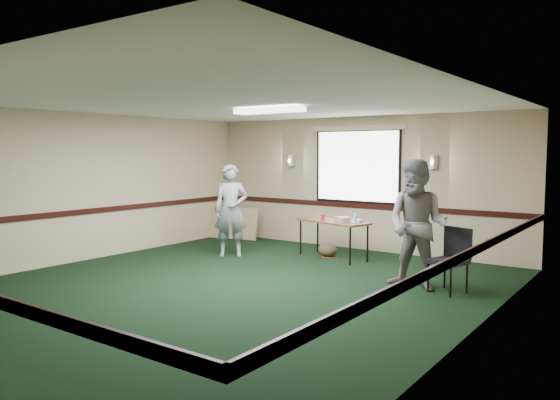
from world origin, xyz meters
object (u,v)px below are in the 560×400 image
Objects in this scene: projector at (344,219)px; person_right at (417,225)px; folding_table at (333,223)px; person_left at (231,210)px; conference_chair at (452,254)px.

person_right is at bearing -5.38° from projector.
folding_table is 0.87× the size of person_left.
folding_table is 0.29m from projector.
conference_chair is 0.49× the size of person_right.
folding_table is 1.67× the size of conference_chair.
conference_chair is 0.52× the size of person_left.
person_right reaches higher than person_left.
person_right is (2.15, -1.30, 0.28)m from folding_table.
conference_chair reaches higher than folding_table.
person_left is (-1.96, -0.87, 0.12)m from projector.
person_right is (3.85, -0.36, 0.06)m from person_left.
folding_table is at bearing -166.12° from projector.
folding_table is at bearing 150.45° from person_right.
projector is 0.14× the size of person_right.
person_right is (1.89, -1.23, 0.18)m from projector.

